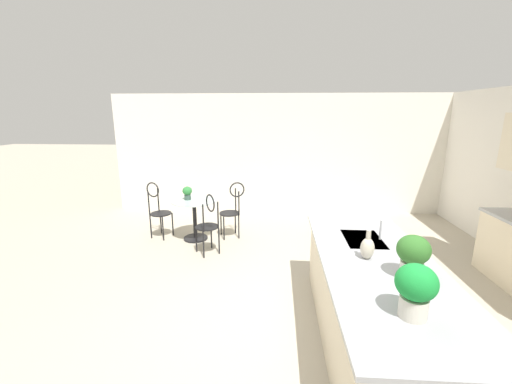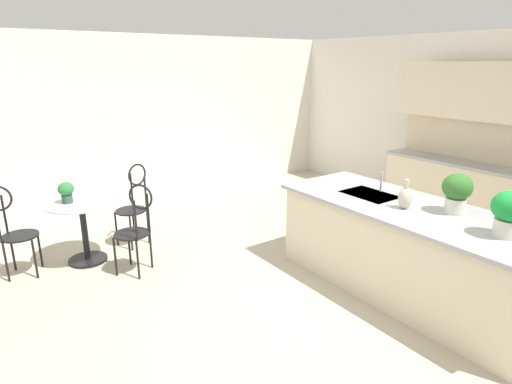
{
  "view_description": "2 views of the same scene",
  "coord_description": "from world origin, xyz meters",
  "px_view_note": "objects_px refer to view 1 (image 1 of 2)",
  "views": [
    {
      "loc": [
        3.14,
        -0.11,
        2.27
      ],
      "look_at": [
        -1.22,
        -0.4,
        1.2
      ],
      "focal_mm": 22.5,
      "sensor_mm": 36.0,
      "label": 1
    },
    {
      "loc": [
        2.56,
        -2.66,
        2.27
      ],
      "look_at": [
        -0.58,
        -0.41,
        1.09
      ],
      "focal_mm": 29.83,
      "sensor_mm": 36.0,
      "label": 2
    }
  ],
  "objects_px": {
    "chair_near_window": "(158,207)",
    "potted_plant_counter_near": "(413,254)",
    "chair_toward_desk": "(232,207)",
    "potted_plant_on_table": "(187,192)",
    "chair_by_island": "(208,221)",
    "vase_on_counter": "(367,248)",
    "bistro_table": "(195,216)",
    "potted_plant_counter_far": "(416,288)"
  },
  "relations": [
    {
      "from": "chair_toward_desk",
      "to": "potted_plant_on_table",
      "type": "bearing_deg",
      "value": -80.99
    },
    {
      "from": "chair_toward_desk",
      "to": "potted_plant_on_table",
      "type": "distance_m",
      "value": 0.87
    },
    {
      "from": "chair_by_island",
      "to": "potted_plant_counter_far",
      "type": "distance_m",
      "value": 3.56
    },
    {
      "from": "bistro_table",
      "to": "chair_by_island",
      "type": "height_order",
      "value": "chair_by_island"
    },
    {
      "from": "chair_toward_desk",
      "to": "bistro_table",
      "type": "bearing_deg",
      "value": -74.95
    },
    {
      "from": "chair_near_window",
      "to": "potted_plant_counter_near",
      "type": "relative_size",
      "value": 2.75
    },
    {
      "from": "potted_plant_counter_far",
      "to": "chair_by_island",
      "type": "bearing_deg",
      "value": -144.67
    },
    {
      "from": "chair_near_window",
      "to": "potted_plant_counter_near",
      "type": "bearing_deg",
      "value": 47.7
    },
    {
      "from": "chair_near_window",
      "to": "potted_plant_counter_far",
      "type": "relative_size",
      "value": 2.71
    },
    {
      "from": "potted_plant_counter_near",
      "to": "vase_on_counter",
      "type": "bearing_deg",
      "value": -142.33
    },
    {
      "from": "chair_near_window",
      "to": "bistro_table",
      "type": "bearing_deg",
      "value": 83.62
    },
    {
      "from": "chair_toward_desk",
      "to": "chair_near_window",
      "type": "bearing_deg",
      "value": -85.77
    },
    {
      "from": "potted_plant_on_table",
      "to": "potted_plant_counter_near",
      "type": "relative_size",
      "value": 0.64
    },
    {
      "from": "bistro_table",
      "to": "chair_near_window",
      "type": "distance_m",
      "value": 0.72
    },
    {
      "from": "vase_on_counter",
      "to": "potted_plant_counter_near",
      "type": "bearing_deg",
      "value": 37.67
    },
    {
      "from": "bistro_table",
      "to": "chair_toward_desk",
      "type": "bearing_deg",
      "value": 105.05
    },
    {
      "from": "bistro_table",
      "to": "chair_near_window",
      "type": "xyz_separation_m",
      "value": [
        -0.08,
        -0.71,
        0.13
      ]
    },
    {
      "from": "bistro_table",
      "to": "vase_on_counter",
      "type": "bearing_deg",
      "value": 42.15
    },
    {
      "from": "potted_plant_counter_near",
      "to": "potted_plant_on_table",
      "type": "bearing_deg",
      "value": -137.5
    },
    {
      "from": "potted_plant_counter_near",
      "to": "chair_near_window",
      "type": "bearing_deg",
      "value": -132.3
    },
    {
      "from": "potted_plant_counter_near",
      "to": "vase_on_counter",
      "type": "relative_size",
      "value": 1.31
    },
    {
      "from": "bistro_table",
      "to": "chair_by_island",
      "type": "bearing_deg",
      "value": 31.68
    },
    {
      "from": "potted_plant_counter_near",
      "to": "vase_on_counter",
      "type": "xyz_separation_m",
      "value": [
        -0.35,
        -0.27,
        -0.11
      ]
    },
    {
      "from": "chair_by_island",
      "to": "vase_on_counter",
      "type": "distance_m",
      "value": 2.82
    },
    {
      "from": "potted_plant_counter_near",
      "to": "potted_plant_counter_far",
      "type": "relative_size",
      "value": 0.98
    },
    {
      "from": "potted_plant_on_table",
      "to": "potted_plant_counter_far",
      "type": "xyz_separation_m",
      "value": [
        3.56,
        2.55,
        0.26
      ]
    },
    {
      "from": "chair_by_island",
      "to": "potted_plant_counter_near",
      "type": "relative_size",
      "value": 2.75
    },
    {
      "from": "chair_toward_desk",
      "to": "potted_plant_counter_far",
      "type": "xyz_separation_m",
      "value": [
        3.69,
        1.75,
        0.57
      ]
    },
    {
      "from": "chair_toward_desk",
      "to": "potted_plant_on_table",
      "type": "relative_size",
      "value": 4.29
    },
    {
      "from": "bistro_table",
      "to": "potted_plant_on_table",
      "type": "relative_size",
      "value": 3.29
    },
    {
      "from": "chair_near_window",
      "to": "chair_toward_desk",
      "type": "relative_size",
      "value": 1.0
    },
    {
      "from": "chair_by_island",
      "to": "potted_plant_counter_far",
      "type": "height_order",
      "value": "potted_plant_counter_far"
    },
    {
      "from": "chair_toward_desk",
      "to": "potted_plant_counter_far",
      "type": "bearing_deg",
      "value": 25.44
    },
    {
      "from": "bistro_table",
      "to": "potted_plant_counter_near",
      "type": "xyz_separation_m",
      "value": [
        2.95,
        2.63,
        0.69
      ]
    },
    {
      "from": "chair_by_island",
      "to": "vase_on_counter",
      "type": "height_order",
      "value": "vase_on_counter"
    },
    {
      "from": "chair_near_window",
      "to": "chair_by_island",
      "type": "xyz_separation_m",
      "value": [
        0.72,
        1.1,
        0.0
      ]
    },
    {
      "from": "chair_toward_desk",
      "to": "potted_plant_counter_near",
      "type": "distance_m",
      "value": 3.74
    },
    {
      "from": "bistro_table",
      "to": "chair_toward_desk",
      "type": "distance_m",
      "value": 0.71
    },
    {
      "from": "potted_plant_on_table",
      "to": "potted_plant_counter_far",
      "type": "distance_m",
      "value": 4.39
    },
    {
      "from": "bistro_table",
      "to": "potted_plant_counter_near",
      "type": "bearing_deg",
      "value": 41.65
    },
    {
      "from": "bistro_table",
      "to": "potted_plant_on_table",
      "type": "height_order",
      "value": "potted_plant_on_table"
    },
    {
      "from": "chair_toward_desk",
      "to": "vase_on_counter",
      "type": "height_order",
      "value": "vase_on_counter"
    }
  ]
}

